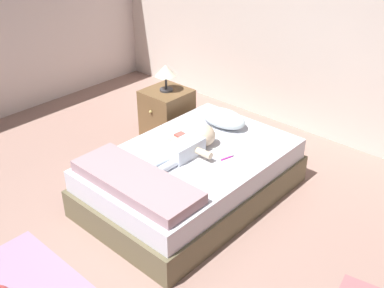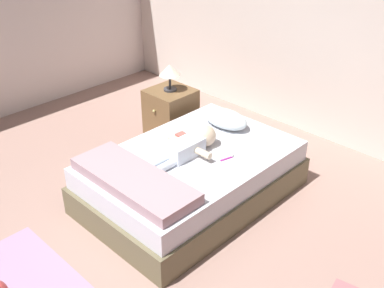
{
  "view_description": "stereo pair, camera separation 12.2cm",
  "coord_description": "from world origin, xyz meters",
  "px_view_note": "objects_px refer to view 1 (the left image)",
  "views": [
    {
      "loc": [
        1.96,
        -1.24,
        2.41
      ],
      "look_at": [
        -0.24,
        1.18,
        0.54
      ],
      "focal_mm": 42.98,
      "sensor_mm": 36.0,
      "label": 1
    },
    {
      "loc": [
        2.05,
        -1.16,
        2.41
      ],
      "look_at": [
        -0.24,
        1.18,
        0.54
      ],
      "focal_mm": 42.98,
      "sensor_mm": 36.0,
      "label": 2
    }
  ],
  "objects_px": {
    "bed": "(192,177)",
    "lamp": "(166,72)",
    "pillow": "(223,118)",
    "toy_block": "(181,138)",
    "toothbrush": "(228,157)",
    "baby": "(191,145)",
    "nightstand": "(167,115)"
  },
  "relations": [
    {
      "from": "bed",
      "to": "toy_block",
      "type": "distance_m",
      "value": 0.35
    },
    {
      "from": "pillow",
      "to": "toy_block",
      "type": "height_order",
      "value": "pillow"
    },
    {
      "from": "nightstand",
      "to": "pillow",
      "type": "bearing_deg",
      "value": -1.41
    },
    {
      "from": "baby",
      "to": "toy_block",
      "type": "distance_m",
      "value": 0.19
    },
    {
      "from": "pillow",
      "to": "baby",
      "type": "bearing_deg",
      "value": -78.74
    },
    {
      "from": "pillow",
      "to": "toy_block",
      "type": "bearing_deg",
      "value": -97.6
    },
    {
      "from": "toothbrush",
      "to": "toy_block",
      "type": "relative_size",
      "value": 1.44
    },
    {
      "from": "toothbrush",
      "to": "lamp",
      "type": "distance_m",
      "value": 1.29
    },
    {
      "from": "toothbrush",
      "to": "nightstand",
      "type": "relative_size",
      "value": 0.23
    },
    {
      "from": "nightstand",
      "to": "toy_block",
      "type": "distance_m",
      "value": 0.89
    },
    {
      "from": "baby",
      "to": "lamp",
      "type": "distance_m",
      "value": 1.08
    },
    {
      "from": "nightstand",
      "to": "toy_block",
      "type": "height_order",
      "value": "nightstand"
    },
    {
      "from": "toothbrush",
      "to": "nightstand",
      "type": "height_order",
      "value": "nightstand"
    },
    {
      "from": "toy_block",
      "to": "bed",
      "type": "bearing_deg",
      "value": -21.81
    },
    {
      "from": "toothbrush",
      "to": "toy_block",
      "type": "xyz_separation_m",
      "value": [
        -0.47,
        -0.07,
        0.03
      ]
    },
    {
      "from": "lamp",
      "to": "bed",
      "type": "bearing_deg",
      "value": -33.81
    },
    {
      "from": "nightstand",
      "to": "lamp",
      "type": "distance_m",
      "value": 0.48
    },
    {
      "from": "baby",
      "to": "toy_block",
      "type": "relative_size",
      "value": 7.62
    },
    {
      "from": "pillow",
      "to": "lamp",
      "type": "height_order",
      "value": "lamp"
    },
    {
      "from": "baby",
      "to": "toy_block",
      "type": "xyz_separation_m",
      "value": [
        -0.18,
        0.06,
        -0.03
      ]
    },
    {
      "from": "bed",
      "to": "lamp",
      "type": "height_order",
      "value": "lamp"
    },
    {
      "from": "baby",
      "to": "toothbrush",
      "type": "height_order",
      "value": "baby"
    },
    {
      "from": "toothbrush",
      "to": "lamp",
      "type": "height_order",
      "value": "lamp"
    },
    {
      "from": "nightstand",
      "to": "lamp",
      "type": "relative_size",
      "value": 2.05
    },
    {
      "from": "toothbrush",
      "to": "nightstand",
      "type": "xyz_separation_m",
      "value": [
        -1.16,
        0.45,
        -0.16
      ]
    },
    {
      "from": "pillow",
      "to": "lamp",
      "type": "relative_size",
      "value": 1.7
    },
    {
      "from": "bed",
      "to": "toy_block",
      "type": "height_order",
      "value": "toy_block"
    },
    {
      "from": "pillow",
      "to": "lamp",
      "type": "xyz_separation_m",
      "value": [
        -0.76,
        0.02,
        0.25
      ]
    },
    {
      "from": "baby",
      "to": "nightstand",
      "type": "height_order",
      "value": "baby"
    },
    {
      "from": "nightstand",
      "to": "toothbrush",
      "type": "bearing_deg",
      "value": -21.26
    },
    {
      "from": "toothbrush",
      "to": "nightstand",
      "type": "bearing_deg",
      "value": 158.74
    },
    {
      "from": "bed",
      "to": "baby",
      "type": "bearing_deg",
      "value": 143.6
    }
  ]
}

